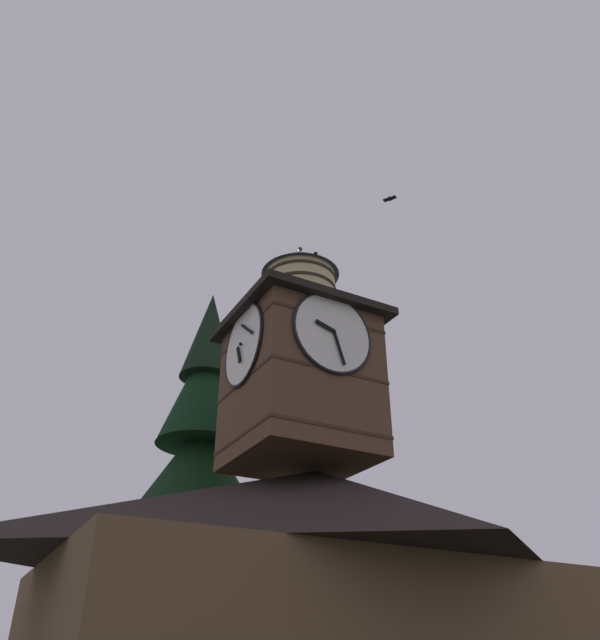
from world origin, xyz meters
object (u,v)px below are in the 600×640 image
pine_tree_behind (193,538)px  flying_bird_low (315,257)px  clock_tower (300,365)px  moon (224,554)px  building_main (319,608)px  flying_bird_high (390,199)px

pine_tree_behind → flying_bird_low: size_ratio=27.72×
clock_tower → moon: 40.62m
pine_tree_behind → moon: bearing=-113.9°
building_main → flying_bird_high: size_ratio=29.23×
flying_bird_high → building_main: bearing=-35.9°
building_main → flying_bird_low: flying_bird_low is taller
moon → flying_bird_high: flying_bird_high is taller
building_main → pine_tree_behind: size_ratio=0.90×
pine_tree_behind → flying_bird_high: 14.20m
building_main → flying_bird_high: 14.33m
clock_tower → pine_tree_behind: (1.00, -5.88, -4.44)m
building_main → moon: bearing=-108.4°
pine_tree_behind → flying_bird_low: (-3.71, 2.31, 11.78)m
clock_tower → moon: bearing=-109.3°
flying_bird_high → flying_bird_low: size_ratio=0.85×
building_main → moon: 40.86m
pine_tree_behind → moon: size_ratio=10.30×
clock_tower → pine_tree_behind: 7.43m
pine_tree_behind → building_main: bearing=107.3°
moon → flying_bird_high: (10.32, 39.76, 6.29)m
flying_bird_low → flying_bird_high: bearing=94.4°
pine_tree_behind → moon: pine_tree_behind is taller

